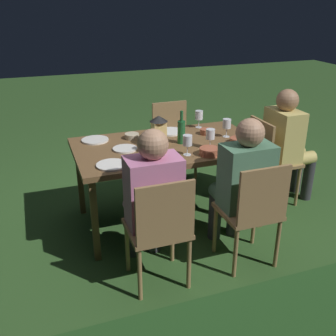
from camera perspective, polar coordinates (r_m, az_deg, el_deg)
ground_plane at (r=3.78m, az=-0.00°, el=-7.33°), size 16.00×16.00×0.00m
dining_table at (r=3.48m, az=-0.00°, el=2.53°), size 1.62×0.93×0.75m
chair_side_right_b at (r=2.74m, az=-1.16°, el=-8.57°), size 0.42×0.40×0.87m
person_in_pink at (r=2.82m, az=-2.45°, el=-3.96°), size 0.38×0.47×1.15m
chair_head_near at (r=4.01m, az=14.39°, el=1.50°), size 0.40×0.42×0.87m
person_in_mustard at (r=4.07m, az=16.91°, el=3.81°), size 0.48×0.38×1.15m
chair_side_left_a at (r=4.42m, az=0.71°, el=4.33°), size 0.42×0.40×0.87m
chair_side_right_a at (r=3.01m, az=12.16°, el=-5.91°), size 0.42×0.40×0.87m
person_in_green at (r=3.09m, az=10.54°, el=-1.81°), size 0.38×0.47×1.15m
lantern_centerpiece at (r=3.39m, az=-1.34°, el=5.64°), size 0.15×0.15×0.27m
green_bottle_on_table at (r=3.46m, az=1.94°, el=5.32°), size 0.07×0.07×0.29m
wine_glass_a at (r=3.19m, az=2.83°, el=3.86°), size 0.08×0.08×0.17m
wine_glass_b at (r=3.65m, az=8.47°, el=6.22°), size 0.08×0.08×0.17m
wine_glass_c at (r=3.89m, az=4.49°, el=7.49°), size 0.08×0.08×0.17m
wine_glass_d at (r=3.23m, az=-2.45°, el=4.13°), size 0.08×0.08×0.17m
wine_glass_e at (r=3.35m, az=6.12°, el=4.75°), size 0.08×0.08×0.17m
plate_a at (r=3.60m, az=-10.46°, el=3.99°), size 0.24×0.24×0.01m
plate_b at (r=3.77m, az=0.32°, el=5.27°), size 0.25×0.25×0.01m
plate_c at (r=3.36m, az=-6.24°, el=2.80°), size 0.21×0.21×0.01m
plate_d at (r=3.04m, az=-8.09°, el=0.44°), size 0.24×0.24×0.01m
bowl_olives at (r=3.61m, az=-5.23°, el=4.62°), size 0.13×0.13×0.05m
bowl_bread at (r=3.54m, az=10.11°, el=3.98°), size 0.15×0.15×0.04m
bowl_salad at (r=3.73m, az=5.51°, el=5.27°), size 0.11×0.11×0.05m
bowl_dip at (r=3.23m, az=5.97°, el=2.43°), size 0.16×0.16×0.06m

